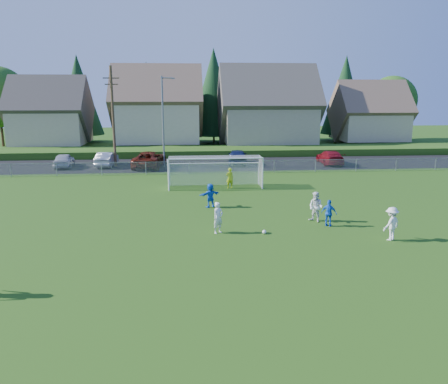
{
  "coord_description": "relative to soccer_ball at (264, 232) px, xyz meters",
  "views": [
    {
      "loc": [
        -2.31,
        -18.14,
        7.37
      ],
      "look_at": [
        0.0,
        8.0,
        1.4
      ],
      "focal_mm": 35.0,
      "sensor_mm": 36.0,
      "label": 1
    }
  ],
  "objects": [
    {
      "name": "grass_embankment",
      "position": [
        -1.8,
        31.14,
        0.29
      ],
      "size": [
        70.0,
        6.0,
        0.8
      ],
      "primitive_type": "cube",
      "color": "#1E420F",
      "rests_on": "ground"
    },
    {
      "name": "player_blue_b",
      "position": [
        -2.55,
        5.88,
        0.68
      ],
      "size": [
        1.52,
        1.09,
        1.58
      ],
      "primitive_type": "imported",
      "rotation": [
        0.0,
        0.0,
        3.62
      ],
      "color": "blue",
      "rests_on": "ground"
    },
    {
      "name": "player_white_b",
      "position": [
        3.38,
        1.99,
        0.78
      ],
      "size": [
        1.07,
        1.09,
        1.78
      ],
      "primitive_type": "imported",
      "rotation": [
        0.0,
        0.0,
        -0.85
      ],
      "color": "white",
      "rests_on": "ground"
    },
    {
      "name": "car_e",
      "position": [
        1.33,
        23.41,
        0.7
      ],
      "size": [
        2.41,
        4.91,
        1.61
      ],
      "primitive_type": "imported",
      "rotation": [
        0.0,
        0.0,
        3.03
      ],
      "color": "#141E46",
      "rests_on": "ground"
    },
    {
      "name": "streetlight",
      "position": [
        -6.24,
        22.14,
        4.73
      ],
      "size": [
        1.38,
        0.18,
        9.0
      ],
      "color": "slate",
      "rests_on": "ground"
    },
    {
      "name": "soccer_ball",
      "position": [
        0.0,
        0.0,
        0.0
      ],
      "size": [
        0.22,
        0.22,
        0.22
      ],
      "primitive_type": "sphere",
      "color": "white",
      "rests_on": "ground"
    },
    {
      "name": "goalkeeper",
      "position": [
        -0.68,
        11.64,
        0.7
      ],
      "size": [
        0.67,
        0.53,
        1.63
      ],
      "primitive_type": "imported",
      "rotation": [
        0.0,
        0.0,
        3.4
      ],
      "color": "#B6CE18",
      "rests_on": "ground"
    },
    {
      "name": "car_g",
      "position": [
        11.11,
        22.6,
        0.62
      ],
      "size": [
        2.31,
        5.11,
        1.45
      ],
      "primitive_type": "imported",
      "rotation": [
        0.0,
        0.0,
        3.09
      ],
      "color": "maroon",
      "rests_on": "ground"
    },
    {
      "name": "chainlink_fence",
      "position": [
        -1.8,
        18.14,
        0.52
      ],
      "size": [
        52.06,
        0.06,
        1.2
      ],
      "color": "gray",
      "rests_on": "ground"
    },
    {
      "name": "car_b",
      "position": [
        -12.22,
        23.36,
        0.62
      ],
      "size": [
        1.81,
        4.51,
        1.46
      ],
      "primitive_type": "imported",
      "rotation": [
        0.0,
        0.0,
        3.08
      ],
      "color": "#BDBDBD",
      "rests_on": "ground"
    },
    {
      "name": "ground",
      "position": [
        -1.8,
        -3.86,
        -0.11
      ],
      "size": [
        160.0,
        160.0,
        0.0
      ],
      "primitive_type": "plane",
      "color": "#193D0C",
      "rests_on": "ground"
    },
    {
      "name": "soccer_goal",
      "position": [
        -1.8,
        12.19,
        1.52
      ],
      "size": [
        7.42,
        1.9,
        2.5
      ],
      "color": "white",
      "rests_on": "ground"
    },
    {
      "name": "utility_pole",
      "position": [
        -11.3,
        23.14,
        5.04
      ],
      "size": [
        1.6,
        0.26,
        10.0
      ],
      "color": "#473321",
      "rests_on": "ground"
    },
    {
      "name": "player_white_c",
      "position": [
        6.27,
        -1.54,
        0.76
      ],
      "size": [
        1.29,
        1.13,
        1.73
      ],
      "primitive_type": "imported",
      "rotation": [
        0.0,
        0.0,
        3.68
      ],
      "color": "white",
      "rests_on": "ground"
    },
    {
      "name": "asphalt_lot",
      "position": [
        -1.8,
        23.64,
        -0.1
      ],
      "size": [
        60.0,
        60.0,
        0.0
      ],
      "primitive_type": "plane",
      "color": "black",
      "rests_on": "ground"
    },
    {
      "name": "player_white_a",
      "position": [
        -2.45,
        0.4,
        0.74
      ],
      "size": [
        0.74,
        0.7,
        1.7
      ],
      "primitive_type": "imported",
      "rotation": [
        0.0,
        0.0,
        0.67
      ],
      "color": "white",
      "rests_on": "ground"
    },
    {
      "name": "car_a",
      "position": [
        -16.42,
        23.08,
        0.6
      ],
      "size": [
        2.02,
        4.29,
        1.42
      ],
      "primitive_type": "imported",
      "rotation": [
        0.0,
        0.0,
        3.23
      ],
      "color": "#B3B5BB",
      "rests_on": "ground"
    },
    {
      "name": "player_blue_a",
      "position": [
        3.87,
        1.07,
        0.65
      ],
      "size": [
        0.95,
        0.8,
        1.52
      ],
      "primitive_type": "imported",
      "rotation": [
        0.0,
        0.0,
        2.55
      ],
      "color": "blue",
      "rests_on": "ground"
    },
    {
      "name": "houses_row",
      "position": [
        0.18,
        38.6,
        7.22
      ],
      "size": [
        53.9,
        11.45,
        13.27
      ],
      "color": "tan",
      "rests_on": "ground"
    },
    {
      "name": "tree_row",
      "position": [
        -0.75,
        44.88,
        6.8
      ],
      "size": [
        65.98,
        12.36,
        13.8
      ],
      "color": "#382616",
      "rests_on": "ground"
    },
    {
      "name": "car_c",
      "position": [
        -7.79,
        22.36,
        0.7
      ],
      "size": [
        3.39,
        6.12,
        1.62
      ],
      "primitive_type": "imported",
      "rotation": [
        0.0,
        0.0,
        3.02
      ],
      "color": "#561609",
      "rests_on": "ground"
    }
  ]
}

